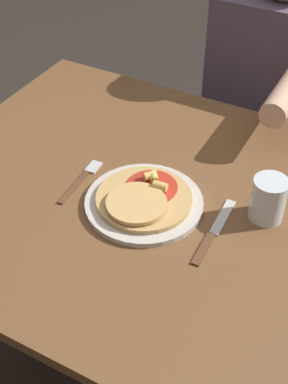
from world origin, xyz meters
TOP-DOWN VIEW (x-y plane):
  - ground_plane at (0.00, 0.00)m, footprint 8.00×8.00m
  - dining_table at (0.00, 0.00)m, footprint 1.26×0.93m
  - plate at (-0.05, -0.04)m, footprint 0.27×0.27m
  - pizza at (-0.05, -0.04)m, footprint 0.22×0.22m
  - fork at (-0.23, -0.03)m, footprint 0.03×0.18m
  - knife at (0.13, -0.04)m, footprint 0.03×0.22m
  - drinking_glass at (0.21, 0.06)m, footprint 0.08×0.08m
  - person_diner at (0.02, 0.69)m, footprint 0.38×0.52m

SIDE VIEW (x-z plane):
  - ground_plane at x=0.00m, z-range 0.00..0.00m
  - dining_table at x=0.00m, z-range 0.28..1.03m
  - person_diner at x=0.02m, z-range 0.10..1.28m
  - fork at x=-0.23m, z-range 0.76..0.76m
  - knife at x=0.13m, z-range 0.76..0.76m
  - plate at x=-0.05m, z-range 0.76..0.77m
  - pizza at x=-0.05m, z-range 0.76..0.80m
  - drinking_glass at x=0.21m, z-range 0.76..0.86m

